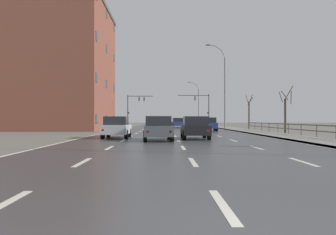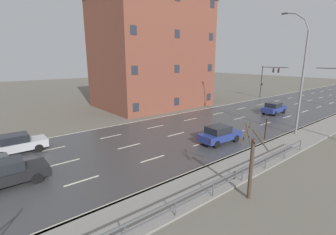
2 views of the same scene
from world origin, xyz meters
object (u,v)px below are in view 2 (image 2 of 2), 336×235
object	(u,v)px
brick_building	(151,53)
car_mid_centre	(8,173)
traffic_signal_left	(268,76)
car_near_right	(274,108)
street_lamp_midground	(301,77)
car_near_left	(219,134)
car_distant	(17,144)

from	to	relation	value
brick_building	car_mid_centre	bearing A→B (deg)	-53.97
traffic_signal_left	car_near_right	world-z (taller)	traffic_signal_left
street_lamp_midground	car_near_right	world-z (taller)	street_lamp_midground
car_mid_centre	car_near_left	bearing A→B (deg)	79.16
traffic_signal_left	car_near_left	distance (m)	29.86
traffic_signal_left	car_near_right	distance (m)	15.09
traffic_signal_left	car_mid_centre	xyz separation A→B (m)	(7.94, -43.29, -3.40)
car_near_right	brick_building	xyz separation A→B (m)	(-15.93, -9.24, 7.43)
brick_building	traffic_signal_left	bearing A→B (deg)	69.90
car_distant	car_mid_centre	bearing A→B (deg)	-12.69
traffic_signal_left	car_distant	size ratio (longest dim) A/B	1.49
car_mid_centre	car_near_right	size ratio (longest dim) A/B	0.99
car_mid_centre	car_near_right	distance (m)	30.99
street_lamp_midground	traffic_signal_left	bearing A→B (deg)	125.52
traffic_signal_left	brick_building	bearing A→B (deg)	-110.10
traffic_signal_left	car_mid_centre	size ratio (longest dim) A/B	1.49
street_lamp_midground	car_distant	world-z (taller)	street_lamp_midground
car_distant	car_near_left	size ratio (longest dim) A/B	0.98
street_lamp_midground	brick_building	xyz separation A→B (m)	(-22.00, -1.76, 2.51)
car_distant	brick_building	xyz separation A→B (m)	(-10.26, 20.52, 7.43)
car_distant	brick_building	size ratio (longest dim) A/B	0.25
traffic_signal_left	car_distant	distance (m)	42.27
street_lamp_midground	car_near_right	xyz separation A→B (m)	(-6.07, 7.48, -4.91)
traffic_signal_left	car_near_right	xyz separation A→B (m)	(8.05, -12.30, -3.40)
traffic_signal_left	brick_building	distance (m)	23.29
car_mid_centre	brick_building	distance (m)	27.90
car_distant	brick_building	distance (m)	24.12
car_near_right	brick_building	bearing A→B (deg)	-151.83
traffic_signal_left	car_near_left	xyz separation A→B (m)	(10.98, -27.56, -3.40)
street_lamp_midground	car_near_left	xyz separation A→B (m)	(-3.14, -7.78, -4.91)
car_near_left	car_distant	bearing A→B (deg)	-117.84
car_distant	car_near_left	bearing A→B (deg)	59.09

